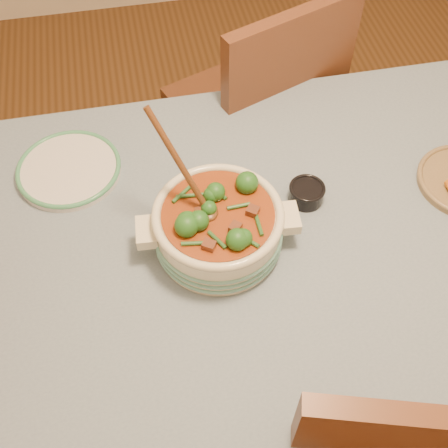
# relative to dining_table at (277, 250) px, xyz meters

# --- Properties ---
(floor) EXTENTS (4.50, 4.50, 0.00)m
(floor) POSITION_rel_dining_table_xyz_m (0.00, 0.00, -0.66)
(floor) COLOR #4B2D15
(floor) RESTS_ON ground
(dining_table) EXTENTS (1.68, 1.08, 0.76)m
(dining_table) POSITION_rel_dining_table_xyz_m (0.00, 0.00, 0.00)
(dining_table) COLOR brown
(dining_table) RESTS_ON floor
(stew_casserole) EXTENTS (0.39, 0.32, 0.36)m
(stew_casserole) POSITION_rel_dining_table_xyz_m (-0.16, -0.01, 0.17)
(stew_casserole) COLOR beige
(stew_casserole) RESTS_ON dining_table
(white_plate) EXTENTS (0.32, 0.32, 0.02)m
(white_plate) POSITION_rel_dining_table_xyz_m (-0.51, 0.30, 0.10)
(white_plate) COLOR silver
(white_plate) RESTS_ON dining_table
(condiment_bowl) EXTENTS (0.10, 0.10, 0.05)m
(condiment_bowl) POSITION_rel_dining_table_xyz_m (0.09, 0.08, 0.12)
(condiment_bowl) COLOR black
(condiment_bowl) RESTS_ON dining_table
(chair_far) EXTENTS (0.60, 0.60, 1.00)m
(chair_far) POSITION_rel_dining_table_xyz_m (0.13, 0.65, -0.10)
(chair_far) COLOR brown
(chair_far) RESTS_ON floor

